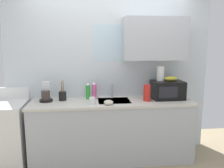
{
  "coord_description": "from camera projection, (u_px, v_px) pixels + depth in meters",
  "views": [
    {
      "loc": [
        -0.37,
        -3.23,
        1.73
      ],
      "look_at": [
        0.0,
        0.0,
        1.15
      ],
      "focal_mm": 36.98,
      "sensor_mm": 36.0,
      "label": 1
    }
  ],
  "objects": [
    {
      "name": "kitchen_wall_assembly",
      "position": [
        118.0,
        67.0,
        3.58
      ],
      "size": [
        3.13,
        0.42,
        2.5
      ],
      "color": "silver",
      "rests_on": "ground"
    },
    {
      "name": "banana_bunch",
      "position": [
        171.0,
        79.0,
        3.44
      ],
      "size": [
        0.2,
        0.11,
        0.07
      ],
      "primitive_type": "ellipsoid",
      "color": "gold",
      "rests_on": "microwave"
    },
    {
      "name": "mug_white",
      "position": [
        92.0,
        101.0,
        3.16
      ],
      "size": [
        0.08,
        0.08,
        0.09
      ],
      "primitive_type": "cylinder",
      "color": "white",
      "rests_on": "counter_unit"
    },
    {
      "name": "microwave",
      "position": [
        167.0,
        90.0,
        3.46
      ],
      "size": [
        0.46,
        0.35,
        0.27
      ],
      "color": "black",
      "rests_on": "counter_unit"
    },
    {
      "name": "dish_soap_bottle_green",
      "position": [
        88.0,
        91.0,
        3.44
      ],
      "size": [
        0.07,
        0.07,
        0.25
      ],
      "color": "green",
      "rests_on": "counter_unit"
    },
    {
      "name": "stove_range",
      "position": [
        5.0,
        134.0,
        3.25
      ],
      "size": [
        0.6,
        0.6,
        1.08
      ],
      "color": "white",
      "rests_on": "ground"
    },
    {
      "name": "dish_soap_bottle_pink",
      "position": [
        94.0,
        91.0,
        3.48
      ],
      "size": [
        0.07,
        0.07,
        0.25
      ],
      "color": "#E55999",
      "rests_on": "counter_unit"
    },
    {
      "name": "cereal_canister",
      "position": [
        147.0,
        93.0,
        3.33
      ],
      "size": [
        0.1,
        0.1,
        0.24
      ],
      "primitive_type": "cylinder",
      "color": "red",
      "rests_on": "counter_unit"
    },
    {
      "name": "paper_towel_roll",
      "position": [
        160.0,
        73.0,
        3.46
      ],
      "size": [
        0.11,
        0.11,
        0.22
      ],
      "primitive_type": "cylinder",
      "color": "white",
      "rests_on": "microwave"
    },
    {
      "name": "utensil_crock",
      "position": [
        63.0,
        96.0,
        3.37
      ],
      "size": [
        0.11,
        0.11,
        0.3
      ],
      "color": "black",
      "rests_on": "counter_unit"
    },
    {
      "name": "counter_unit",
      "position": [
        112.0,
        130.0,
        3.42
      ],
      "size": [
        2.36,
        0.63,
        0.9
      ],
      "color": "#B2B7BC",
      "rests_on": "ground"
    },
    {
      "name": "small_bowl",
      "position": [
        109.0,
        102.0,
        3.13
      ],
      "size": [
        0.13,
        0.13,
        0.06
      ],
      "primitive_type": "ellipsoid",
      "color": "beige",
      "rests_on": "counter_unit"
    },
    {
      "name": "coffee_maker",
      "position": [
        46.0,
        94.0,
        3.32
      ],
      "size": [
        0.19,
        0.21,
        0.28
      ],
      "color": "black",
      "rests_on": "counter_unit"
    },
    {
      "name": "sink_faucet",
      "position": [
        112.0,
        91.0,
        3.56
      ],
      "size": [
        0.03,
        0.03,
        0.2
      ],
      "primitive_type": "cylinder",
      "color": "#B2B5BA",
      "rests_on": "counter_unit"
    }
  ]
}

